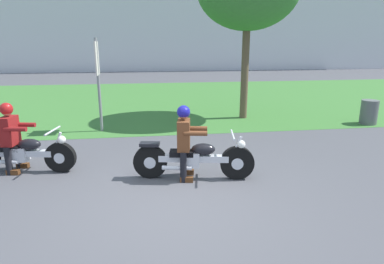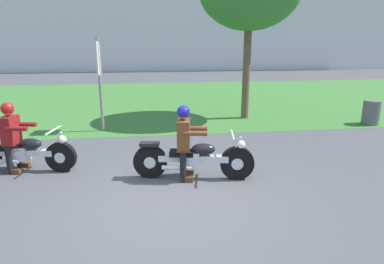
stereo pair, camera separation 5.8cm
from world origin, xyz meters
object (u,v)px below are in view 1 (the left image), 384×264
at_px(motorcycle_lead, 194,159).
at_px(sign_banner, 98,71).
at_px(motorcycle_follow, 22,153).
at_px(rider_lead, 185,137).
at_px(rider_follow, 11,132).
at_px(trash_can, 369,112).

distance_m(motorcycle_lead, sign_banner, 4.53).
distance_m(motorcycle_follow, sign_banner, 3.44).
distance_m(motorcycle_lead, rider_lead, 0.46).
relative_size(rider_lead, rider_follow, 1.01).
distance_m(trash_can, sign_banner, 8.27).
xyz_separation_m(motorcycle_lead, rider_lead, (-0.17, 0.03, 0.43)).
bearing_deg(trash_can, sign_banner, 177.84).
relative_size(motorcycle_follow, sign_banner, 0.81).
height_order(motorcycle_follow, rider_follow, rider_follow).
distance_m(motorcycle_follow, trash_can, 9.69).
xyz_separation_m(rider_lead, motorcycle_follow, (-3.13, 0.80, -0.44)).
distance_m(rider_follow, trash_can, 9.85).
bearing_deg(sign_banner, rider_lead, -62.42).
height_order(rider_lead, trash_can, rider_lead).
relative_size(motorcycle_lead, trash_can, 2.98).
relative_size(motorcycle_lead, rider_follow, 1.62).
height_order(rider_follow, sign_banner, sign_banner).
bearing_deg(rider_follow, trash_can, 25.61).
bearing_deg(motorcycle_follow, trash_can, 26.06).
bearing_deg(trash_can, rider_follow, -164.65).
bearing_deg(motorcycle_lead, sign_banner, 129.59).
bearing_deg(rider_lead, trash_can, 39.25).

